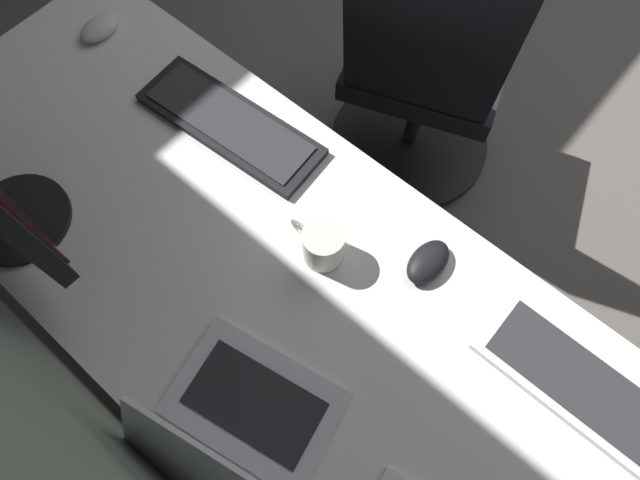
{
  "coord_description": "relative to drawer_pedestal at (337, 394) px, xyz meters",
  "views": [
    {
      "loc": [
        -0.12,
        2.16,
        1.71
      ],
      "look_at": [
        0.1,
        1.9,
        0.95
      ],
      "focal_mm": 30.9,
      "sensor_mm": 36.0,
      "label": 1
    }
  ],
  "objects": [
    {
      "name": "mouse_spare",
      "position": [
        0.92,
        -0.22,
        0.4
      ],
      "size": [
        0.06,
        0.1,
        0.03
      ],
      "primitive_type": "ellipsoid",
      "color": "silver",
      "rests_on": "desk"
    },
    {
      "name": "laptop_leftmost",
      "position": [
        0.06,
        0.21,
        0.43
      ],
      "size": [
        0.33,
        0.32,
        0.18
      ],
      "color": "silver",
      "rests_on": "desk"
    },
    {
      "name": "office_chair",
      "position": [
        0.38,
        -0.82,
        0.11
      ],
      "size": [
        0.56,
        0.61,
        0.97
      ],
      "color": "black",
      "rests_on": "ground"
    },
    {
      "name": "keyboard_main",
      "position": [
        0.5,
        -0.23,
        0.39
      ],
      "size": [
        0.43,
        0.17,
        0.02
      ],
      "color": "black",
      "rests_on": "desk"
    },
    {
      "name": "drawer_pedestal",
      "position": [
        0.0,
        0.0,
        0.0
      ],
      "size": [
        0.4,
        0.51,
        0.69
      ],
      "color": "white",
      "rests_on": "ground"
    },
    {
      "name": "floor_plane",
      "position": [
        0.02,
        -1.98,
        -0.35
      ],
      "size": [
        5.54,
        5.54,
        0.0
      ],
      "primitive_type": "plane",
      "color": "#59544F"
    },
    {
      "name": "mouse_main",
      "position": [
        -0.0,
        -0.24,
        0.4
      ],
      "size": [
        0.06,
        0.1,
        0.03
      ],
      "primitive_type": "ellipsoid",
      "color": "black",
      "rests_on": "desk"
    },
    {
      "name": "keyboard_spare",
      "position": [
        -0.36,
        -0.23,
        0.39
      ],
      "size": [
        0.42,
        0.14,
        0.02
      ],
      "color": "silver",
      "rests_on": "desk"
    },
    {
      "name": "coffee_mug",
      "position": [
        0.16,
        -0.13,
        0.43
      ],
      "size": [
        0.12,
        0.08,
        0.09
      ],
      "color": "silver",
      "rests_on": "desk"
    },
    {
      "name": "desk",
      "position": [
        0.12,
        -0.03,
        0.31
      ],
      "size": [
        1.94,
        0.67,
        0.73
      ],
      "color": "white",
      "rests_on": "ground"
    }
  ]
}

